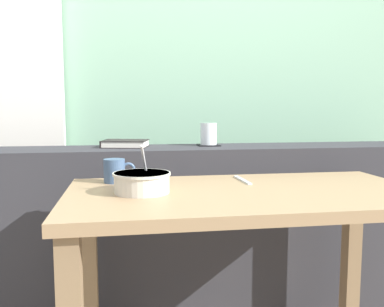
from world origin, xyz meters
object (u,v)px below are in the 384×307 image
breakfast_table (247,224)px  coaster_square (208,145)px  soup_bowl (142,182)px  closed_book (125,144)px  fork_utensil (242,180)px  juice_glass (208,135)px  ceramic_mug (115,171)px

breakfast_table → coaster_square: bearing=90.2°
coaster_square → soup_bowl: bearing=-119.0°
closed_book → fork_utensil: size_ratio=1.33×
coaster_square → juice_glass: (-0.00, 0.00, 0.05)m
breakfast_table → ceramic_mug: size_ratio=10.36×
soup_bowl → fork_utensil: 0.41m
breakfast_table → coaster_square: coaster_square is taller
ceramic_mug → juice_glass: bearing=44.2°
soup_bowl → fork_utensil: (0.37, 0.16, -0.03)m
breakfast_table → soup_bowl: soup_bowl is taller
coaster_square → closed_book: (-0.39, -0.00, 0.01)m
breakfast_table → fork_utensil: size_ratio=6.88×
coaster_square → closed_book: 0.39m
breakfast_table → coaster_square: (-0.00, 0.63, 0.21)m
ceramic_mug → fork_utensil: bearing=-4.9°
juice_glass → breakfast_table: bearing=-89.8°
breakfast_table → juice_glass: 0.68m
fork_utensil → breakfast_table: bearing=-102.8°
juice_glass → closed_book: (-0.39, -0.00, -0.04)m
fork_utensil → juice_glass: bearing=92.4°
closed_book → fork_utensil: (0.43, -0.45, -0.10)m
closed_book → ceramic_mug: 0.42m
juice_glass → soup_bowl: (-0.34, -0.61, -0.11)m
soup_bowl → fork_utensil: size_ratio=1.08×
juice_glass → soup_bowl: juice_glass is taller
coaster_square → fork_utensil: size_ratio=0.59×
coaster_square → fork_utensil: 0.47m
closed_book → soup_bowl: size_ratio=1.24×
breakfast_table → ceramic_mug: (-0.43, 0.21, 0.16)m
breakfast_table → soup_bowl: (-0.34, 0.01, 0.15)m
breakfast_table → juice_glass: bearing=90.2°
soup_bowl → ceramic_mug: 0.22m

